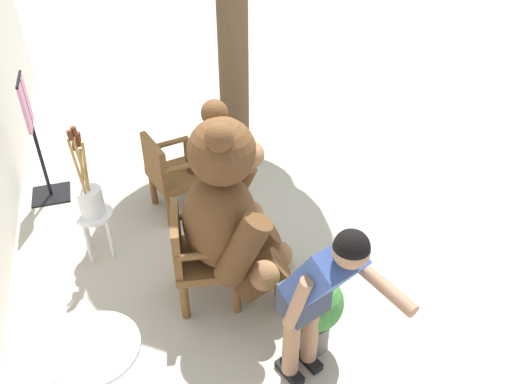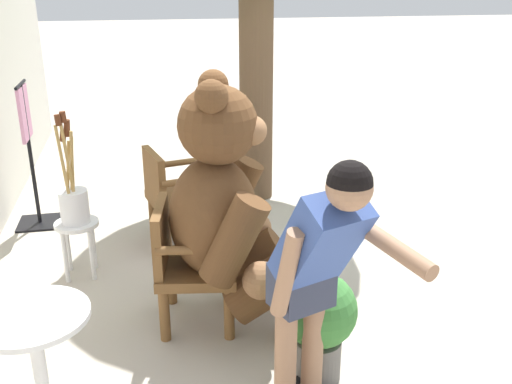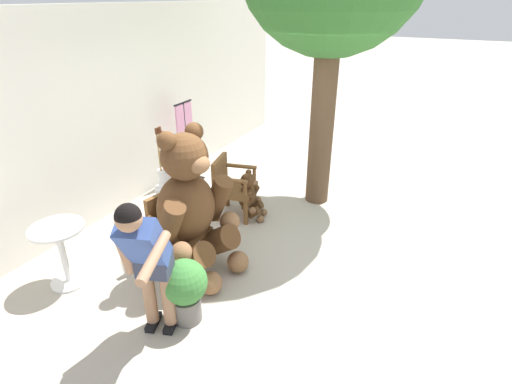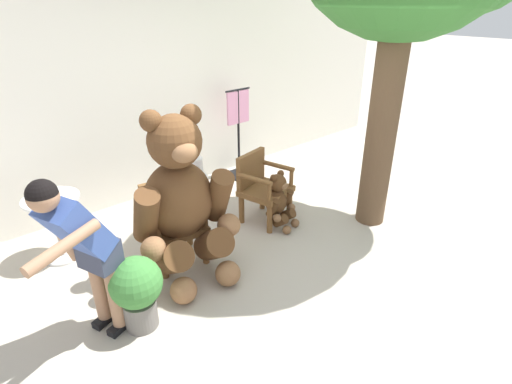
{
  "view_description": "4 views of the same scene",
  "coord_description": "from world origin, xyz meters",
  "views": [
    {
      "loc": [
        -3.67,
        1.21,
        3.18
      ],
      "look_at": [
        -0.3,
        0.14,
        0.72
      ],
      "focal_mm": 35.0,
      "sensor_mm": 36.0,
      "label": 1
    },
    {
      "loc": [
        -4.08,
        0.98,
        2.24
      ],
      "look_at": [
        0.2,
        0.08,
        0.59
      ],
      "focal_mm": 40.0,
      "sensor_mm": 36.0,
      "label": 2
    },
    {
      "loc": [
        -3.76,
        -1.92,
        2.89
      ],
      "look_at": [
        0.22,
        0.12,
        0.68
      ],
      "focal_mm": 28.0,
      "sensor_mm": 36.0,
      "label": 3
    },
    {
      "loc": [
        -2.42,
        -2.55,
        2.56
      ],
      "look_at": [
        0.26,
        0.41,
        0.61
      ],
      "focal_mm": 28.0,
      "sensor_mm": 36.0,
      "label": 4
    }
  ],
  "objects": [
    {
      "name": "ground_plane",
      "position": [
        0.0,
        0.0,
        0.0
      ],
      "size": [
        60.0,
        60.0,
        0.0
      ],
      "primitive_type": "plane",
      "color": "#B2A899"
    },
    {
      "name": "back_wall",
      "position": [
        0.0,
        2.4,
        1.4
      ],
      "size": [
        10.0,
        0.16,
        2.8
      ],
      "primitive_type": "cube",
      "color": "silver",
      "rests_on": "ground"
    },
    {
      "name": "teddy_bear_large",
      "position": [
        -0.66,
        0.46,
        0.83
      ],
      "size": [
        1.04,
        1.03,
        1.7
      ],
      "color": "brown",
      "rests_on": "ground"
    },
    {
      "name": "wooden_chair_left",
      "position": [
        -0.64,
        0.73,
        0.46
      ],
      "size": [
        0.64,
        0.6,
        0.86
      ],
      "color": "brown",
      "rests_on": "ground"
    },
    {
      "name": "white_stool",
      "position": [
        0.18,
        1.52,
        0.36
      ],
      "size": [
        0.34,
        0.34,
        0.46
      ],
      "color": "white",
      "rests_on": "ground"
    },
    {
      "name": "brush_bucket",
      "position": [
        0.18,
        1.52,
        0.66
      ],
      "size": [
        0.22,
        0.22,
        0.88
      ],
      "color": "white",
      "rests_on": "white_stool"
    },
    {
      "name": "teddy_bear_small",
      "position": [
        0.66,
        0.45,
        0.35
      ],
      "size": [
        0.44,
        0.45,
        0.71
      ],
      "color": "#4C3019",
      "rests_on": "ground"
    },
    {
      "name": "wooden_chair_right",
      "position": [
        0.64,
        0.73,
        0.46
      ],
      "size": [
        0.66,
        0.63,
        0.86
      ],
      "color": "brown",
      "rests_on": "ground"
    },
    {
      "name": "person_visitor",
      "position": [
        -1.7,
        0.17,
        0.9
      ],
      "size": [
        0.74,
        0.65,
        1.51
      ],
      "color": "black",
      "rests_on": "ground"
    },
    {
      "name": "potted_plant",
      "position": [
        -1.4,
        0.05,
        0.4
      ],
      "size": [
        0.44,
        0.44,
        0.68
      ],
      "color": "slate",
      "rests_on": "ground"
    },
    {
      "name": "clothing_display_stand",
      "position": [
        1.32,
        2.0,
        0.72
      ],
      "size": [
        0.44,
        0.4,
        1.36
      ],
      "color": "black",
      "rests_on": "ground"
    },
    {
      "name": "round_side_table",
      "position": [
        -1.54,
        1.56,
        0.45
      ],
      "size": [
        0.56,
        0.56,
        0.72
      ],
      "color": "white",
      "rests_on": "ground"
    }
  ]
}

